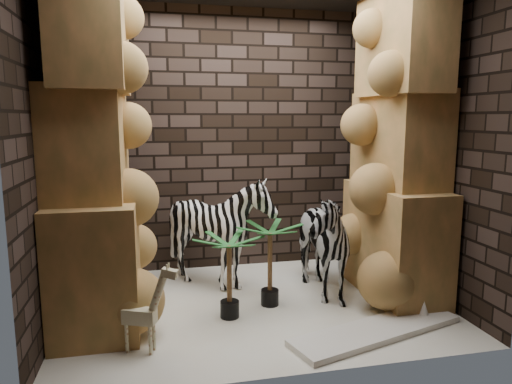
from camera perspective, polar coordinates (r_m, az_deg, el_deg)
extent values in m
plane|color=white|center=(4.55, -0.03, -13.75)|extent=(3.50, 3.50, 0.00)
plane|color=black|center=(5.43, -2.88, 6.27)|extent=(3.50, 0.00, 3.50)
plane|color=black|center=(3.00, 5.11, 3.92)|extent=(3.50, 0.00, 3.50)
plane|color=black|center=(4.19, -24.17, 4.64)|extent=(0.00, 3.00, 3.00)
plane|color=black|center=(4.89, 20.54, 5.39)|extent=(0.00, 3.00, 3.00)
imported|color=white|center=(4.69, 7.14, -4.92)|extent=(0.64, 1.11, 1.27)
imported|color=white|center=(4.85, -4.50, -5.55)|extent=(1.01, 1.23, 1.08)
cube|color=white|center=(4.14, 14.68, -16.15)|extent=(1.62, 0.82, 0.05)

